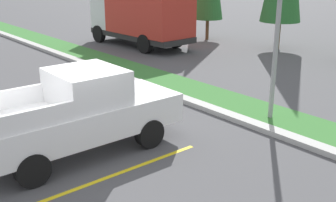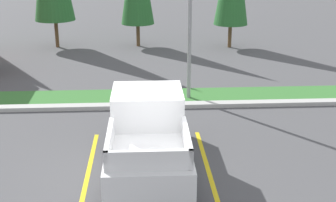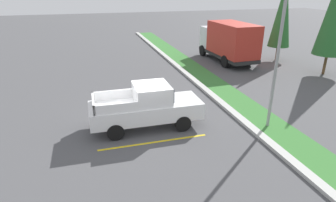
# 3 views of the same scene
# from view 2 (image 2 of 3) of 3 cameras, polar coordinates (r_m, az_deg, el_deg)

# --- Properties ---
(ground_plane) EXTENTS (120.00, 120.00, 0.00)m
(ground_plane) POSITION_cam_2_polar(r_m,az_deg,el_deg) (11.67, -2.43, -9.38)
(ground_plane) COLOR #4C4C4F
(parking_line_near) EXTENTS (0.12, 4.80, 0.01)m
(parking_line_near) POSITION_cam_2_polar(r_m,az_deg,el_deg) (12.01, -9.96, -8.78)
(parking_line_near) COLOR yellow
(parking_line_near) RESTS_ON ground
(parking_line_far) EXTENTS (0.12, 4.80, 0.01)m
(parking_line_far) POSITION_cam_2_polar(r_m,az_deg,el_deg) (12.03, 5.02, -8.47)
(parking_line_far) COLOR yellow
(parking_line_far) RESTS_ON ground
(curb_strip) EXTENTS (56.00, 0.40, 0.15)m
(curb_strip) POSITION_cam_2_polar(r_m,az_deg,el_deg) (16.20, -2.75, -0.59)
(curb_strip) COLOR #B2B2AD
(curb_strip) RESTS_ON ground
(grass_median) EXTENTS (56.00, 1.80, 0.06)m
(grass_median) POSITION_cam_2_polar(r_m,az_deg,el_deg) (17.25, -2.80, 0.52)
(grass_median) COLOR #387533
(grass_median) RESTS_ON ground
(pickup_truck_main) EXTENTS (2.01, 5.24, 2.10)m
(pickup_truck_main) POSITION_cam_2_polar(r_m,az_deg,el_deg) (11.51, -2.54, -4.02)
(pickup_truck_main) COLOR black
(pickup_truck_main) RESTS_ON ground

